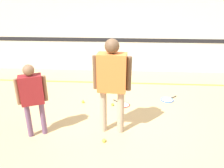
{
  "coord_description": "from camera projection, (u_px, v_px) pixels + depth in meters",
  "views": [
    {
      "loc": [
        0.05,
        -3.5,
        2.36
      ],
      "look_at": [
        -0.17,
        -0.07,
        0.95
      ],
      "focal_mm": 35.0,
      "sensor_mm": 36.0,
      "label": 1
    }
  ],
  "objects": [
    {
      "name": "wall_back",
      "position": [
        125.0,
        21.0,
        6.69
      ],
      "size": [
        16.0,
        0.07,
        3.2
      ],
      "color": "silver",
      "rests_on": "ground_plane"
    },
    {
      "name": "racket_spare_on_floor",
      "position": [
        123.0,
        104.0,
        5.03
      ],
      "size": [
        0.45,
        0.44,
        0.03
      ],
      "rotation": [
        0.0,
        0.0,
        2.39
      ],
      "color": "red",
      "rests_on": "ground_plane"
    },
    {
      "name": "person_instructor",
      "position": [
        112.0,
        78.0,
        3.68
      ],
      "size": [
        0.65,
        0.29,
        1.72
      ],
      "rotation": [
        0.0,
        0.0,
        -0.06
      ],
      "color": "tan",
      "rests_on": "ground_plane"
    },
    {
      "name": "floor_stripe",
      "position": [
        123.0,
        83.0,
        6.27
      ],
      "size": [
        14.4,
        0.1,
        0.01
      ],
      "color": "yellow",
      "rests_on": "ground_plane"
    },
    {
      "name": "person_student_left",
      "position": [
        32.0,
        93.0,
        3.66
      ],
      "size": [
        0.47,
        0.33,
        1.33
      ],
      "rotation": [
        0.0,
        0.0,
        0.41
      ],
      "color": "#6B4C70",
      "rests_on": "ground_plane"
    },
    {
      "name": "tennis_ball_stray_left",
      "position": [
        83.0,
        102.0,
        5.11
      ],
      "size": [
        0.07,
        0.07,
        0.07
      ],
      "primitive_type": "sphere",
      "color": "#CCE038",
      "rests_on": "ground_plane"
    },
    {
      "name": "tennis_ball_by_spare_racket",
      "position": [
        112.0,
        104.0,
        4.99
      ],
      "size": [
        0.07,
        0.07,
        0.07
      ],
      "primitive_type": "sphere",
      "color": "#CCE038",
      "rests_on": "ground_plane"
    },
    {
      "name": "tennis_ball_near_instructor",
      "position": [
        104.0,
        140.0,
        3.75
      ],
      "size": [
        0.07,
        0.07,
        0.07
      ],
      "primitive_type": "sphere",
      "color": "#CCE038",
      "rests_on": "ground_plane"
    },
    {
      "name": "racket_second_spare",
      "position": [
        167.0,
        100.0,
        5.26
      ],
      "size": [
        0.49,
        0.45,
        0.03
      ],
      "rotation": [
        0.0,
        0.0,
        0.71
      ],
      "color": "blue",
      "rests_on": "ground_plane"
    },
    {
      "name": "ground_plane",
      "position": [
        121.0,
        129.0,
        4.14
      ],
      "size": [
        16.0,
        16.0,
        0.0
      ],
      "primitive_type": "plane",
      "color": "tan"
    }
  ]
}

